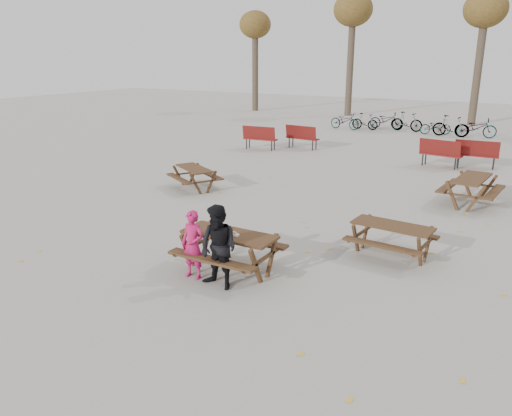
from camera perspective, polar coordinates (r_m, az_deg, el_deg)
The scene contains 14 objects.
ground at distance 9.65m, azimuth -3.01°, elevation -7.21°, with size 80.00×80.00×0.00m, color gray.
main_picnic_table at distance 9.42m, azimuth -3.06°, elevation -3.95°, with size 1.80×1.45×0.78m.
food_tray at distance 9.22m, azimuth -2.55°, elevation -3.06°, with size 0.18×0.11×0.04m, color white.
bread_roll at distance 9.21m, azimuth -2.56°, elevation -2.81°, with size 0.14×0.06×0.05m, color tan.
soda_bottle at distance 9.33m, azimuth -5.24°, elevation -2.52°, with size 0.07×0.07×0.17m.
child at distance 9.22m, azimuth -7.23°, elevation -4.19°, with size 0.47×0.31×1.29m, color #B71654.
adult at distance 8.73m, azimuth -4.30°, elevation -4.53°, with size 0.74×0.57×1.52m, color black.
picnic_table_east at distance 10.56m, azimuth 15.21°, elevation -3.60°, with size 1.59×1.28×0.69m, color #372214, non-canonical shape.
picnic_table_north at distance 15.47m, azimuth -7.02°, elevation 3.40°, with size 1.55×1.25×0.67m, color #372214, non-canonical shape.
picnic_table_far at distance 14.93m, azimuth 23.32°, elevation 1.80°, with size 1.79×1.44×0.77m, color #372214, non-canonical shape.
park_bench_row at distance 20.62m, azimuth 12.05°, elevation 7.10°, with size 10.23×1.74×1.03m.
bicycle_row at distance 28.03m, azimuth 17.31°, elevation 9.21°, with size 8.62×2.15×1.05m.
tree_row at distance 32.81m, azimuth 24.67°, elevation 19.56°, with size 32.17×3.52×8.26m.
fallen_leaves at distance 11.47m, azimuth 5.94°, elevation -3.22°, with size 11.00×11.00×0.01m, color gold, non-canonical shape.
Camera 1 is at (4.84, -7.34, 3.97)m, focal length 35.00 mm.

